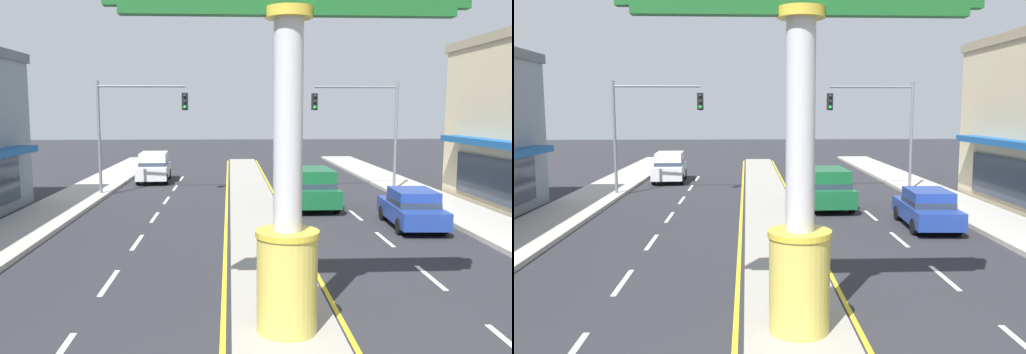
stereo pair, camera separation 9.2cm
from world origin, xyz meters
The scene contains 10 objects.
median_strip centered at (0.00, 18.00, 0.07)m, with size 2.26×52.00×0.14m, color gray.
sidewalk_left centered at (-9.16, 16.00, 0.09)m, with size 2.85×60.00×0.18m, color #ADA89E.
sidewalk_right centered at (9.16, 16.00, 0.09)m, with size 2.85×60.00×0.18m, color #ADA89E.
lane_markings centered at (0.00, 16.65, 0.00)m, with size 9.00×52.00×0.01m.
district_sign centered at (0.00, 5.51, 4.21)m, with size 7.00×1.30×7.93m.
traffic_light_left_side centered at (-6.37, 23.91, 4.25)m, with size 4.86×0.46×6.20m.
traffic_light_right_side centered at (6.37, 24.31, 4.25)m, with size 4.86×0.46×6.20m.
suv_near_right_lane centered at (2.78, 19.94, 0.98)m, with size 2.06×4.65×1.90m.
suv_far_right_lane centered at (-6.08, 29.82, 0.98)m, with size 2.14×4.69×1.90m.
sedan_near_left_lane centered at (6.08, 15.53, 0.79)m, with size 2.00×4.38×1.53m.
Camera 2 is at (-1.06, -4.85, 4.63)m, focal length 37.19 mm.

